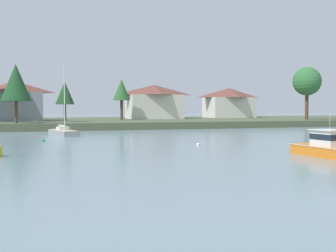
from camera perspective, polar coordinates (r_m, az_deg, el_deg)
far_shore_bank at (r=94.00m, az=-9.34°, el=0.46°), size 197.94×41.39×1.23m
cruiser_orange at (r=36.44m, az=20.64°, el=-3.06°), size 2.90×7.55×4.34m
sailboat_grey at (r=62.15m, az=-13.26°, el=-0.98°), size 3.76×7.52×10.16m
mooring_buoy_green at (r=51.81m, az=-15.72°, el=-1.85°), size 0.41×0.41×0.47m
mooring_buoy_white at (r=45.03m, az=3.89°, el=-2.41°), size 0.39×0.39×0.44m
shore_tree_right_mid at (r=80.78m, az=-13.11°, el=4.14°), size 3.34×3.34×7.18m
shore_tree_inland_b at (r=75.80m, az=-18.95°, el=5.29°), size 4.86×4.86×9.55m
shore_tree_left at (r=97.10m, az=17.42°, el=5.46°), size 5.92×5.92×10.91m
shore_tree_left_mid at (r=91.57m, az=-5.98°, el=4.59°), size 3.53×3.53×8.31m
cottage_near_water at (r=110.57m, az=7.82°, el=3.03°), size 11.75×8.83×7.23m
cottage_hillside at (r=89.31m, az=-18.98°, el=3.12°), size 10.56×9.81×7.47m
cottage_eastern at (r=99.08m, az=-1.78°, el=3.20°), size 12.59×8.15×7.53m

